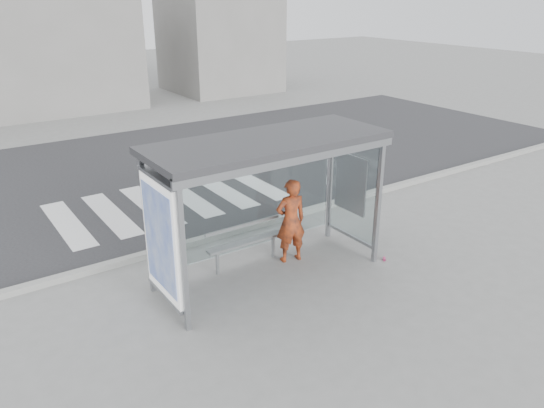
{
  "coord_description": "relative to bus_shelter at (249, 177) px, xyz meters",
  "views": [
    {
      "loc": [
        -4.83,
        -7.19,
        4.93
      ],
      "look_at": [
        0.2,
        0.2,
        1.32
      ],
      "focal_mm": 35.0,
      "sensor_mm": 36.0,
      "label": 1
    }
  ],
  "objects": [
    {
      "name": "crosswalk",
      "position": [
        0.37,
        4.44,
        -1.98
      ],
      "size": [
        5.55,
        3.0,
        0.0
      ],
      "color": "silver",
      "rests_on": "ground"
    },
    {
      "name": "soda_can",
      "position": [
        2.57,
        -0.85,
        -1.95
      ],
      "size": [
        0.12,
        0.12,
        0.06
      ],
      "primitive_type": "cylinder",
      "rotation": [
        0.0,
        1.57,
        0.81
      ],
      "color": "#D43E78",
      "rests_on": "ground"
    },
    {
      "name": "bus_shelter",
      "position": [
        0.0,
        0.0,
        0.0
      ],
      "size": [
        4.25,
        1.65,
        2.62
      ],
      "color": "gray",
      "rests_on": "ground"
    },
    {
      "name": "building_center",
      "position": [
        0.37,
        17.94,
        0.52
      ],
      "size": [
        8.0,
        5.0,
        5.0
      ],
      "primitive_type": "cube",
      "color": "slate",
      "rests_on": "ground"
    },
    {
      "name": "road",
      "position": [
        0.37,
        6.94,
        -1.98
      ],
      "size": [
        30.0,
        10.0,
        0.01
      ],
      "primitive_type": "cube",
      "color": "black",
      "rests_on": "ground"
    },
    {
      "name": "bench",
      "position": [
        0.22,
        0.52,
        -1.48
      ],
      "size": [
        1.61,
        0.21,
        0.83
      ],
      "color": "gray",
      "rests_on": "ground"
    },
    {
      "name": "building_right",
      "position": [
        9.37,
        17.94,
        1.52
      ],
      "size": [
        5.0,
        5.0,
        7.0
      ],
      "primitive_type": "cube",
      "color": "slate",
      "rests_on": "ground"
    },
    {
      "name": "ground",
      "position": [
        0.37,
        -0.06,
        -1.98
      ],
      "size": [
        80.0,
        80.0,
        0.0
      ],
      "primitive_type": "plane",
      "color": "slate",
      "rests_on": "ground"
    },
    {
      "name": "person",
      "position": [
        1.05,
        0.21,
        -1.15
      ],
      "size": [
        0.67,
        0.51,
        1.68
      ],
      "primitive_type": "imported",
      "rotation": [
        0.0,
        0.0,
        2.96
      ],
      "color": "#C84712",
      "rests_on": "ground"
    },
    {
      "name": "curb",
      "position": [
        0.37,
        1.89,
        -1.92
      ],
      "size": [
        30.0,
        0.18,
        0.12
      ],
      "primitive_type": "cube",
      "color": "gray",
      "rests_on": "ground"
    }
  ]
}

